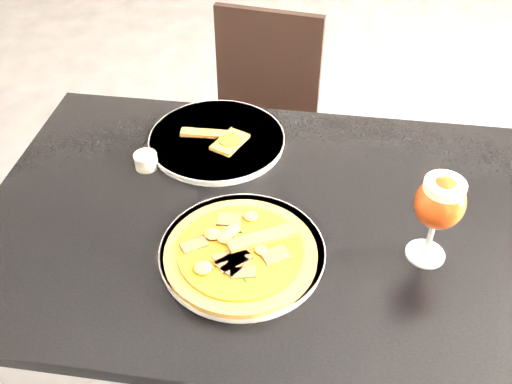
{
  "coord_description": "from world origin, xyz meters",
  "views": [
    {
      "loc": [
        -0.31,
        -0.75,
        1.59
      ],
      "look_at": [
        -0.29,
        0.09,
        0.83
      ],
      "focal_mm": 40.0,
      "sensor_mm": 36.0,
      "label": 1
    }
  ],
  "objects_px": {
    "dining_table": "(265,244)",
    "pizza": "(241,252)",
    "beer_glass": "(440,203)",
    "chair_far": "(259,126)"
  },
  "relations": [
    {
      "from": "dining_table",
      "to": "pizza",
      "type": "height_order",
      "value": "pizza"
    },
    {
      "from": "dining_table",
      "to": "beer_glass",
      "type": "relative_size",
      "value": 6.84
    },
    {
      "from": "dining_table",
      "to": "chair_far",
      "type": "height_order",
      "value": "chair_far"
    },
    {
      "from": "pizza",
      "to": "beer_glass",
      "type": "bearing_deg",
      "value": 1.19
    },
    {
      "from": "beer_glass",
      "to": "chair_far",
      "type": "bearing_deg",
      "value": 109.01
    },
    {
      "from": "chair_far",
      "to": "pizza",
      "type": "height_order",
      "value": "chair_far"
    },
    {
      "from": "pizza",
      "to": "beer_glass",
      "type": "height_order",
      "value": "beer_glass"
    },
    {
      "from": "pizza",
      "to": "dining_table",
      "type": "bearing_deg",
      "value": 68.23
    },
    {
      "from": "dining_table",
      "to": "chair_far",
      "type": "relative_size",
      "value": 1.61
    },
    {
      "from": "dining_table",
      "to": "chair_far",
      "type": "xyz_separation_m",
      "value": [
        0.01,
        0.75,
        -0.21
      ]
    }
  ]
}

